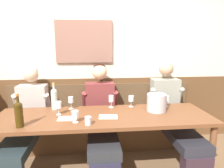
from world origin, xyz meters
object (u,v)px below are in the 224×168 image
Objects in this scene: wine_bottle_clear_water at (19,113)px; wine_glass_mid_right at (75,114)px; person_right_seat at (27,117)px; wine_glass_center_rear at (167,100)px; person_center_left_seat at (101,114)px; wine_bottle_green_tall at (54,98)px; wine_glass_near_bucket at (152,99)px; wine_glass_center_front at (111,99)px; dining_table at (104,121)px; person_left_seat at (172,110)px; wall_bench at (101,128)px; wine_glass_right_end at (58,105)px; ice_bucket at (157,103)px; water_tumbler_right at (88,121)px; wine_glass_left_end at (71,100)px; wine_glass_by_bottle at (131,99)px.

wine_bottle_clear_water is 0.55m from wine_glass_mid_right.
wine_glass_center_rear is (1.82, -0.08, 0.21)m from person_right_seat.
person_right_seat is 0.98× the size of person_center_left_seat.
wine_bottle_green_tall reaches higher than wine_glass_near_bucket.
wine_glass_mid_right is at bearing -131.55° from wine_glass_center_front.
dining_table is 0.33m from person_center_left_seat.
person_left_seat reaches higher than wine_glass_mid_right.
person_center_left_seat reaches higher than wall_bench.
person_left_seat is 1.53m from wine_glass_right_end.
ice_bucket is 1.01m from wine_glass_mid_right.
ice_bucket reaches higher than wine_glass_mid_right.
wine_glass_center_front is (0.13, -0.04, 0.20)m from person_center_left_seat.
wine_glass_center_front is (0.43, 0.48, 0.02)m from wine_glass_mid_right.
wine_glass_right_end reaches higher than water_tumbler_right.
wine_glass_center_front is at bearing 1.07° from wine_bottle_green_tall.
person_left_seat reaches higher than person_right_seat.
person_center_left_seat is 0.61m from wine_glass_right_end.
dining_table is 0.36m from wine_glass_center_front.
wine_glass_mid_right is (-0.30, -0.52, 0.19)m from person_center_left_seat.
dining_table is at bearing -161.05° from person_left_seat.
wine_glass_right_end is 1.20m from wine_glass_near_bucket.
wine_glass_left_end is at bearing 169.94° from ice_bucket.
wall_bench is 21.80× the size of wine_glass_mid_right.
dining_table is at bearing -163.84° from wine_glass_center_rear.
wine_bottle_green_tall is 2.66× the size of wine_glass_mid_right.
wine_glass_right_end is at bearing -131.94° from wall_bench.
wine_glass_right_end is 1.38m from wine_glass_center_rear.
wine_glass_center_front is (-0.54, 0.20, 0.00)m from ice_bucket.
water_tumbler_right is at bearing -156.60° from ice_bucket.
wine_glass_near_bucket is at bearing -4.57° from person_center_left_seat.
wine_bottle_clear_water is 2.64× the size of wine_glass_mid_right.
dining_table is at bearing -8.05° from wine_glass_right_end.
ice_bucket reaches higher than wine_glass_center_rear.
wine_glass_by_bottle reaches higher than dining_table.
wine_glass_near_bucket is (0.65, 0.28, 0.18)m from dining_table.
wine_glass_mid_right is 0.84m from wine_glass_by_bottle.
wine_glass_by_bottle is (-0.27, 0.01, -0.00)m from wine_glass_near_bucket.
person_left_seat is at bearing 18.95° from dining_table.
wine_glass_mid_right is at bearing -145.12° from wine_glass_by_bottle.
wine_glass_left_end is at bearing -172.14° from person_center_left_seat.
wine_glass_mid_right is 1.47× the size of water_tumbler_right.
wall_bench reaches higher than wine_glass_center_rear.
dining_table is 1.99× the size of person_right_seat.
person_right_seat is 8.38× the size of wine_glass_by_bottle.
wine_glass_left_end is (0.57, -0.05, 0.22)m from person_right_seat.
wine_glass_center_rear is at bearing -9.52° from wine_glass_near_bucket.
ice_bucket is 1.55m from wine_bottle_clear_water.
person_center_left_seat reaches higher than ice_bucket.
wine_glass_mid_right is (-0.31, -0.19, 0.17)m from dining_table.
wine_glass_left_end is at bearing 179.97° from wine_glass_near_bucket.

